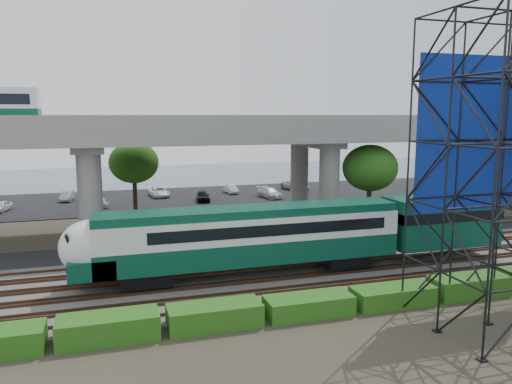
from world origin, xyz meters
name	(u,v)px	position (x,y,z in m)	size (l,w,h in m)	color
ground	(265,289)	(0.00, 0.00, 0.00)	(140.00, 140.00, 0.00)	#474233
ballast_bed	(255,278)	(0.00, 2.00, 0.10)	(90.00, 12.00, 0.20)	slate
service_road	(224,245)	(0.00, 10.50, 0.04)	(90.00, 5.00, 0.08)	black
parking_lot	(180,198)	(0.00, 34.00, 0.04)	(90.00, 18.00, 0.08)	black
harbor_water	(160,177)	(0.00, 56.00, 0.01)	(140.00, 40.00, 0.03)	#3F5667
rail_tracks	(255,275)	(0.00, 2.00, 0.28)	(90.00, 9.52, 0.16)	#472D1E
commuter_train	(283,233)	(1.85, 2.00, 2.88)	(29.30, 3.06, 4.30)	black
overpass	(192,139)	(-1.43, 16.00, 8.21)	(80.00, 12.00, 12.40)	#9E9B93
hedge_strip	(309,305)	(1.01, -4.30, 0.56)	(34.60, 1.80, 1.20)	#205112
trees	(155,171)	(-4.67, 16.17, 5.57)	(40.94, 16.94, 7.69)	#382314
parked_cars	(194,193)	(1.64, 33.65, 0.68)	(38.38, 9.79, 1.29)	silver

